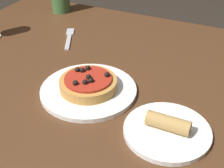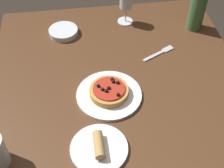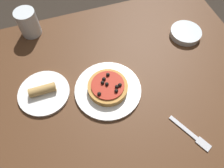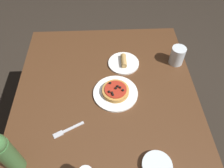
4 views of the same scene
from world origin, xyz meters
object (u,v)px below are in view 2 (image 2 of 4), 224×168
object	(u,v)px
side_bowl	(63,32)
fork	(160,53)
dining_table	(121,105)
side_plate	(99,148)
wine_bottle	(199,1)
wine_glass	(126,4)
dinner_plate	(109,95)
pizza	(109,91)

from	to	relation	value
side_bowl	fork	distance (m)	0.46
dining_table	side_plate	size ratio (longest dim) A/B	6.23
wine_bottle	fork	bearing A→B (deg)	-51.34
wine_glass	side_bowl	distance (m)	0.32
wine_glass	side_bowl	xyz separation A→B (m)	(0.06, -0.31, -0.09)
dining_table	wine_glass	bearing A→B (deg)	168.75
dining_table	dinner_plate	size ratio (longest dim) A/B	4.79
wine_glass	wine_bottle	world-z (taller)	wine_bottle
side_plate	wine_bottle	bearing A→B (deg)	139.52
pizza	side_bowl	size ratio (longest dim) A/B	1.10
pizza	side_plate	distance (m)	0.24
pizza	wine_bottle	distance (m)	0.61
dinner_plate	wine_glass	bearing A→B (deg)	163.23
dining_table	side_plate	distance (m)	0.30
wine_glass	side_bowl	world-z (taller)	wine_glass
side_bowl	pizza	bearing A→B (deg)	21.31
pizza	wine_glass	xyz separation A→B (m)	(-0.47, 0.14, 0.07)
wine_glass	side_plate	size ratio (longest dim) A/B	0.76
pizza	wine_bottle	xyz separation A→B (m)	(-0.38, 0.46, 0.12)
dining_table	side_bowl	world-z (taller)	side_bowl
wine_glass	wine_bottle	bearing A→B (deg)	74.05
wine_glass	side_bowl	size ratio (longest dim) A/B	1.08
wine_glass	side_bowl	bearing A→B (deg)	-79.36
wine_bottle	side_bowl	distance (m)	0.64
dinner_plate	pizza	size ratio (longest dim) A/B	1.68
fork	side_plate	bearing A→B (deg)	-152.11
wine_glass	fork	world-z (taller)	wine_glass
wine_bottle	side_plate	distance (m)	0.82
dining_table	fork	world-z (taller)	fork
dining_table	dinner_plate	world-z (taller)	dinner_plate
wine_glass	fork	xyz separation A→B (m)	(0.26, 0.11, -0.10)
side_bowl	side_plate	bearing A→B (deg)	8.60
pizza	fork	size ratio (longest dim) A/B	0.97
wine_bottle	fork	distance (m)	0.30
dinner_plate	dining_table	bearing A→B (deg)	111.25
dinner_plate	side_plate	distance (m)	0.24
side_plate	dinner_plate	bearing A→B (deg)	164.66
pizza	wine_bottle	size ratio (longest dim) A/B	0.47
pizza	side_bowl	distance (m)	0.45
fork	dinner_plate	bearing A→B (deg)	-166.31
side_plate	wine_glass	bearing A→B (deg)	163.70
dinner_plate	fork	xyz separation A→B (m)	(-0.22, 0.26, -0.00)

